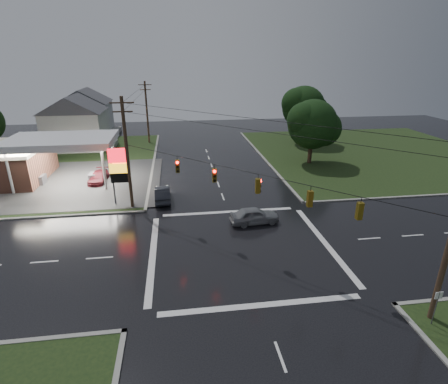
{
  "coord_description": "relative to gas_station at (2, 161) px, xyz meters",
  "views": [
    {
      "loc": [
        -4.73,
        -24.08,
        14.38
      ],
      "look_at": [
        -0.73,
        4.79,
        3.0
      ],
      "focal_mm": 28.0,
      "sensor_mm": 36.0,
      "label": 1
    }
  ],
  "objects": [
    {
      "name": "house_near",
      "position": [
        4.73,
        16.3,
        1.86
      ],
      "size": [
        11.05,
        8.48,
        8.6
      ],
      "color": "silver",
      "rests_on": "ground"
    },
    {
      "name": "utility_pole_nw",
      "position": [
        16.18,
        -10.2,
        3.17
      ],
      "size": [
        2.2,
        0.32,
        11.0
      ],
      "color": "#382619",
      "rests_on": "ground"
    },
    {
      "name": "gas_station",
      "position": [
        0.0,
        0.0,
        0.0
      ],
      "size": [
        26.2,
        18.0,
        5.6
      ],
      "color": "#2D2D2D",
      "rests_on": "ground"
    },
    {
      "name": "traffic_signals",
      "position": [
        25.69,
        -19.72,
        3.93
      ],
      "size": [
        26.87,
        26.87,
        1.47
      ],
      "color": "black",
      "rests_on": "ground"
    },
    {
      "name": "car_pump",
      "position": [
        11.34,
        -1.82,
        -1.9
      ],
      "size": [
        2.14,
        4.6,
        1.3
      ],
      "primitive_type": "imported",
      "rotation": [
        0.0,
        0.0,
        -0.07
      ],
      "color": "#4C1117",
      "rests_on": "ground"
    },
    {
      "name": "tree_ne_near",
      "position": [
        39.82,
        2.29,
        3.01
      ],
      "size": [
        7.99,
        6.8,
        8.98
      ],
      "color": "black",
      "rests_on": "ground"
    },
    {
      "name": "utility_pole_n",
      "position": [
        16.18,
        18.3,
        2.92
      ],
      "size": [
        2.2,
        0.32,
        10.5
      ],
      "color": "#382619",
      "rests_on": "ground"
    },
    {
      "name": "house_far",
      "position": [
        3.73,
        28.3,
        1.86
      ],
      "size": [
        11.05,
        8.48,
        8.6
      ],
      "color": "silver",
      "rests_on": "ground"
    },
    {
      "name": "grass_nw",
      "position": [
        -0.32,
        6.3,
        -2.51
      ],
      "size": [
        36.0,
        36.0,
        0.08
      ],
      "primitive_type": "cube",
      "color": "black",
      "rests_on": "ground"
    },
    {
      "name": "grass_ne",
      "position": [
        51.68,
        6.3,
        -2.51
      ],
      "size": [
        36.0,
        36.0,
        0.08
      ],
      "primitive_type": "cube",
      "color": "black",
      "rests_on": "ground"
    },
    {
      "name": "car_north",
      "position": [
        19.19,
        -8.83,
        -1.8
      ],
      "size": [
        1.8,
        4.61,
        1.49
      ],
      "primitive_type": "imported",
      "rotation": [
        0.0,
        0.0,
        3.19
      ],
      "color": "black",
      "rests_on": "ground"
    },
    {
      "name": "pylon_sign",
      "position": [
        15.18,
        -9.2,
        1.46
      ],
      "size": [
        2.0,
        0.35,
        6.0
      ],
      "color": "#59595E",
      "rests_on": "ground"
    },
    {
      "name": "car_crossing",
      "position": [
        27.68,
        -15.47,
        -1.78
      ],
      "size": [
        4.64,
        2.21,
        1.53
      ],
      "primitive_type": "imported",
      "rotation": [
        0.0,
        0.0,
        1.66
      ],
      "color": "gray",
      "rests_on": "ground"
    },
    {
      "name": "tree_ne_far",
      "position": [
        42.83,
        14.29,
        3.63
      ],
      "size": [
        8.46,
        7.2,
        9.8
      ],
      "color": "black",
      "rests_on": "ground"
    },
    {
      "name": "ground",
      "position": [
        25.68,
        -19.7,
        -2.55
      ],
      "size": [
        120.0,
        120.0,
        0.0
      ],
      "primitive_type": "plane",
      "color": "black",
      "rests_on": "ground"
    }
  ]
}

